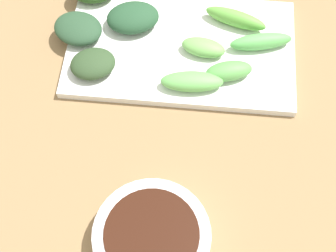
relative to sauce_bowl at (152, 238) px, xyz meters
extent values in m
cube|color=olive|center=(0.15, -0.02, -0.03)|extent=(2.10, 2.10, 0.02)
cylinder|color=white|center=(0.00, 0.00, 0.00)|extent=(0.13, 0.13, 0.03)
cylinder|color=black|center=(0.00, 0.00, 0.01)|extent=(0.11, 0.11, 0.02)
cube|color=white|center=(0.28, -0.01, -0.01)|extent=(0.19, 0.32, 0.01)
ellipsoid|color=#5DB858|center=(0.29, -0.12, 0.00)|extent=(0.04, 0.09, 0.02)
ellipsoid|color=#66B758|center=(0.21, -0.03, 0.00)|extent=(0.04, 0.09, 0.02)
ellipsoid|color=#5CA84F|center=(0.23, -0.08, 0.00)|extent=(0.04, 0.07, 0.02)
ellipsoid|color=#2F4828|center=(0.23, 0.10, 0.00)|extent=(0.07, 0.07, 0.02)
ellipsoid|color=#72B758|center=(0.27, -0.04, 0.00)|extent=(0.04, 0.06, 0.02)
ellipsoid|color=#254C2F|center=(0.31, 0.06, 0.01)|extent=(0.07, 0.09, 0.03)
ellipsoid|color=#64B043|center=(0.32, -0.08, 0.01)|extent=(0.05, 0.09, 0.02)
ellipsoid|color=#294A2F|center=(0.28, 0.13, 0.00)|extent=(0.08, 0.08, 0.02)
camera|label=1|loc=(-0.16, -0.03, 0.56)|focal=54.02mm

